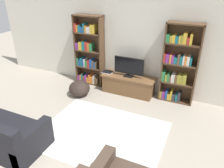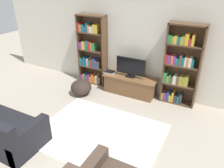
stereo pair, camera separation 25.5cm
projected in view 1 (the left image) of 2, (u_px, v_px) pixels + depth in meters
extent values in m
cube|color=silver|center=(131.00, 45.00, 5.93)|extent=(8.80, 0.06, 2.60)
cube|color=#513823|center=(77.00, 49.00, 6.49)|extent=(0.04, 0.30, 2.04)
cube|color=#513823|center=(102.00, 53.00, 6.19)|extent=(0.04, 0.30, 2.04)
cube|color=#513823|center=(92.00, 50.00, 6.45)|extent=(0.86, 0.04, 2.04)
cube|color=#513823|center=(88.00, 15.00, 5.89)|extent=(0.86, 0.30, 0.04)
cube|color=#513823|center=(91.00, 82.00, 6.79)|extent=(0.82, 0.30, 0.04)
cube|color=#7F338C|center=(81.00, 77.00, 6.86)|extent=(0.07, 0.24, 0.17)
cube|color=orange|center=(82.00, 77.00, 6.83)|extent=(0.04, 0.24, 0.21)
cube|color=#196B75|center=(84.00, 77.00, 6.81)|extent=(0.04, 0.24, 0.23)
cube|color=brown|center=(85.00, 78.00, 6.80)|extent=(0.05, 0.24, 0.18)
cube|color=#7F338C|center=(87.00, 78.00, 6.76)|extent=(0.07, 0.24, 0.23)
cube|color=orange|center=(89.00, 79.00, 6.75)|extent=(0.06, 0.24, 0.16)
cube|color=orange|center=(91.00, 78.00, 6.71)|extent=(0.05, 0.24, 0.25)
cube|color=orange|center=(93.00, 79.00, 6.69)|extent=(0.08, 0.24, 0.20)
cube|color=silver|center=(95.00, 79.00, 6.65)|extent=(0.05, 0.24, 0.25)
cube|color=brown|center=(97.00, 80.00, 6.64)|extent=(0.05, 0.24, 0.21)
cube|color=brown|center=(99.00, 81.00, 6.62)|extent=(0.05, 0.24, 0.19)
cube|color=#513823|center=(90.00, 67.00, 6.56)|extent=(0.82, 0.30, 0.04)
cube|color=#2D7F47|center=(79.00, 61.00, 6.63)|extent=(0.05, 0.24, 0.23)
cube|color=#234C99|center=(81.00, 62.00, 6.61)|extent=(0.07, 0.24, 0.18)
cube|color=#196B75|center=(83.00, 61.00, 6.57)|extent=(0.06, 0.24, 0.25)
cube|color=#234C99|center=(85.00, 62.00, 6.55)|extent=(0.05, 0.24, 0.23)
cube|color=silver|center=(86.00, 62.00, 6.53)|extent=(0.04, 0.24, 0.24)
cube|color=#2D7F47|center=(88.00, 63.00, 6.53)|extent=(0.07, 0.24, 0.17)
cube|color=#B72D28|center=(90.00, 63.00, 6.49)|extent=(0.07, 0.24, 0.22)
cube|color=#234C99|center=(92.00, 63.00, 6.45)|extent=(0.08, 0.24, 0.26)
cube|color=brown|center=(94.00, 64.00, 6.43)|extent=(0.04, 0.24, 0.22)
cube|color=#234C99|center=(96.00, 65.00, 6.42)|extent=(0.05, 0.24, 0.19)
cube|color=brown|center=(97.00, 65.00, 6.40)|extent=(0.04, 0.24, 0.20)
cube|color=#513823|center=(89.00, 50.00, 6.33)|extent=(0.82, 0.30, 0.04)
cube|color=#7F338C|center=(78.00, 45.00, 6.40)|extent=(0.06, 0.24, 0.19)
cube|color=#7F338C|center=(80.00, 46.00, 6.39)|extent=(0.04, 0.24, 0.18)
cube|color=gold|center=(81.00, 45.00, 6.35)|extent=(0.07, 0.24, 0.23)
cube|color=gold|center=(83.00, 46.00, 6.34)|extent=(0.04, 0.24, 0.21)
cube|color=#196B75|center=(85.00, 45.00, 6.30)|extent=(0.08, 0.24, 0.25)
cube|color=#B72D28|center=(88.00, 46.00, 6.27)|extent=(0.08, 0.24, 0.25)
cube|color=orange|center=(90.00, 46.00, 6.25)|extent=(0.04, 0.24, 0.23)
cube|color=#2D7F47|center=(92.00, 47.00, 6.22)|extent=(0.07, 0.24, 0.22)
cube|color=#513823|center=(88.00, 33.00, 6.10)|extent=(0.82, 0.30, 0.04)
cube|color=#B72D28|center=(77.00, 27.00, 6.16)|extent=(0.06, 0.24, 0.23)
cube|color=orange|center=(79.00, 28.00, 6.15)|extent=(0.05, 0.24, 0.19)
cube|color=#196B75|center=(81.00, 28.00, 6.12)|extent=(0.07, 0.24, 0.19)
cube|color=#234C99|center=(83.00, 29.00, 6.10)|extent=(0.08, 0.24, 0.16)
cube|color=#196B75|center=(85.00, 28.00, 6.06)|extent=(0.04, 0.24, 0.26)
cube|color=orange|center=(87.00, 29.00, 6.05)|extent=(0.05, 0.24, 0.20)
cube|color=silver|center=(89.00, 30.00, 6.03)|extent=(0.07, 0.24, 0.17)
cube|color=silver|center=(91.00, 29.00, 6.00)|extent=(0.04, 0.24, 0.19)
cube|color=gold|center=(93.00, 29.00, 5.97)|extent=(0.06, 0.24, 0.24)
cube|color=gold|center=(95.00, 29.00, 5.95)|extent=(0.07, 0.24, 0.24)
cube|color=#513823|center=(163.00, 62.00, 5.54)|extent=(0.04, 0.30, 2.04)
cube|color=#513823|center=(198.00, 67.00, 5.23)|extent=(0.04, 0.30, 2.04)
cube|color=#513823|center=(181.00, 63.00, 5.49)|extent=(0.86, 0.04, 2.04)
cube|color=#513823|center=(186.00, 23.00, 4.93)|extent=(0.86, 0.30, 0.04)
cube|color=#513823|center=(175.00, 100.00, 5.83)|extent=(0.82, 0.30, 0.04)
cube|color=#9E9333|center=(161.00, 93.00, 5.91)|extent=(0.05, 0.24, 0.18)
cube|color=#7F338C|center=(164.00, 94.00, 5.88)|extent=(0.08, 0.24, 0.19)
cube|color=#234C99|center=(167.00, 94.00, 5.84)|extent=(0.05, 0.24, 0.24)
cube|color=gold|center=(169.00, 95.00, 5.84)|extent=(0.07, 0.24, 0.16)
cube|color=gold|center=(172.00, 94.00, 5.79)|extent=(0.05, 0.24, 0.25)
cube|color=#333338|center=(174.00, 96.00, 5.79)|extent=(0.08, 0.24, 0.18)
cube|color=#196B75|center=(177.00, 97.00, 5.76)|extent=(0.05, 0.24, 0.18)
cube|color=#333338|center=(179.00, 96.00, 5.72)|extent=(0.07, 0.24, 0.25)
cube|color=#513823|center=(177.00, 82.00, 5.60)|extent=(0.82, 0.30, 0.04)
cube|color=#2D7F47|center=(164.00, 75.00, 5.66)|extent=(0.08, 0.24, 0.25)
cube|color=#9E9333|center=(167.00, 77.00, 5.65)|extent=(0.05, 0.24, 0.18)
cube|color=#2D7F47|center=(169.00, 77.00, 5.62)|extent=(0.05, 0.24, 0.21)
cube|color=brown|center=(171.00, 78.00, 5.61)|extent=(0.04, 0.24, 0.17)
cube|color=silver|center=(173.00, 78.00, 5.58)|extent=(0.08, 0.24, 0.21)
cube|color=brown|center=(176.00, 78.00, 5.55)|extent=(0.05, 0.24, 0.22)
cube|color=#9E9333|center=(179.00, 78.00, 5.52)|extent=(0.08, 0.24, 0.23)
cube|color=#9E9333|center=(182.00, 79.00, 5.50)|extent=(0.05, 0.24, 0.22)
cube|color=#9E9333|center=(185.00, 79.00, 5.46)|extent=(0.08, 0.24, 0.25)
cube|color=#513823|center=(180.00, 64.00, 5.38)|extent=(0.82, 0.30, 0.04)
cube|color=#B72D28|center=(165.00, 57.00, 5.44)|extent=(0.04, 0.24, 0.22)
cube|color=#7F338C|center=(168.00, 58.00, 5.42)|extent=(0.08, 0.24, 0.21)
cube|color=orange|center=(171.00, 58.00, 5.39)|extent=(0.05, 0.24, 0.21)
cube|color=#7F338C|center=(173.00, 59.00, 5.37)|extent=(0.06, 0.24, 0.20)
cube|color=#196B75|center=(176.00, 60.00, 5.36)|extent=(0.07, 0.24, 0.17)
cube|color=brown|center=(179.00, 58.00, 5.31)|extent=(0.05, 0.24, 0.25)
cube|color=#196B75|center=(182.00, 60.00, 5.30)|extent=(0.06, 0.24, 0.20)
cube|color=silver|center=(184.00, 60.00, 5.28)|extent=(0.04, 0.24, 0.22)
cube|color=orange|center=(186.00, 60.00, 5.26)|extent=(0.04, 0.24, 0.22)
cube|color=silver|center=(189.00, 60.00, 5.24)|extent=(0.07, 0.24, 0.22)
cube|color=#196B75|center=(191.00, 61.00, 5.22)|extent=(0.04, 0.24, 0.20)
cube|color=#513823|center=(183.00, 44.00, 5.15)|extent=(0.82, 0.30, 0.04)
cube|color=#2D7F47|center=(169.00, 38.00, 5.22)|extent=(0.08, 0.24, 0.19)
cube|color=#9E9333|center=(172.00, 38.00, 5.19)|extent=(0.05, 0.24, 0.16)
cube|color=gold|center=(174.00, 38.00, 5.17)|extent=(0.07, 0.24, 0.18)
cube|color=#196B75|center=(178.00, 39.00, 5.14)|extent=(0.07, 0.24, 0.17)
cube|color=gold|center=(180.00, 39.00, 5.12)|extent=(0.04, 0.24, 0.18)
cube|color=#9E9333|center=(182.00, 39.00, 5.09)|extent=(0.04, 0.24, 0.20)
cube|color=gold|center=(186.00, 38.00, 5.06)|extent=(0.08, 0.24, 0.26)
cube|color=#B72D28|center=(189.00, 40.00, 5.05)|extent=(0.05, 0.24, 0.16)
cube|color=gold|center=(192.00, 39.00, 5.01)|extent=(0.05, 0.24, 0.25)
cube|color=brown|center=(128.00, 85.00, 6.11)|extent=(1.39, 0.50, 0.47)
cube|color=brown|center=(129.00, 77.00, 6.00)|extent=(1.48, 0.53, 0.04)
cube|color=black|center=(129.00, 76.00, 5.97)|extent=(0.24, 0.16, 0.03)
cylinder|color=black|center=(129.00, 75.00, 5.95)|extent=(0.04, 0.04, 0.05)
cube|color=black|center=(129.00, 66.00, 5.84)|extent=(0.82, 0.04, 0.46)
cube|color=black|center=(129.00, 66.00, 5.82)|extent=(0.77, 0.00, 0.42)
cube|color=silver|center=(108.00, 72.00, 6.22)|extent=(0.30, 0.25, 0.02)
cube|color=black|center=(108.00, 72.00, 6.21)|extent=(0.29, 0.24, 0.00)
cube|color=white|center=(102.00, 134.00, 4.59)|extent=(2.55, 1.96, 0.02)
cube|color=black|center=(2.00, 135.00, 4.26)|extent=(1.78, 0.91, 0.42)
cube|color=black|center=(33.00, 143.00, 3.92)|extent=(0.18, 0.91, 0.60)
ellipsoid|color=#2D231E|center=(79.00, 88.00, 6.00)|extent=(0.57, 0.57, 0.42)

